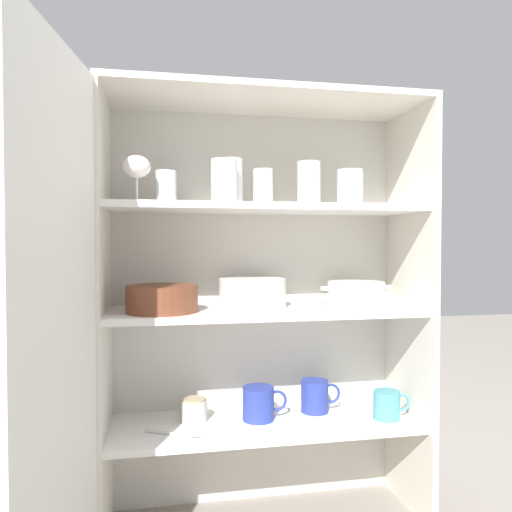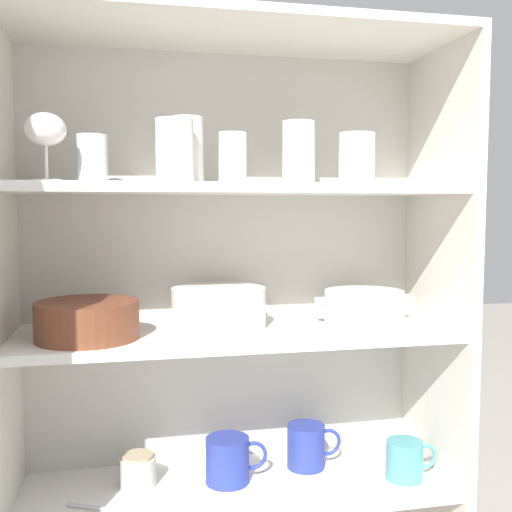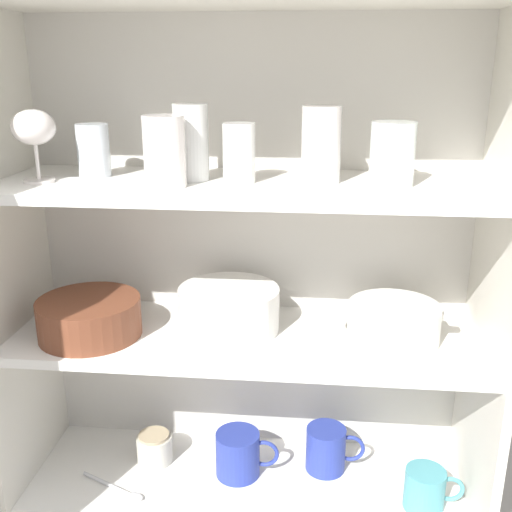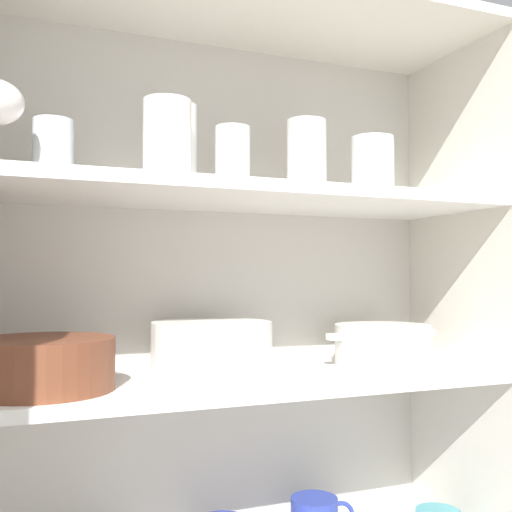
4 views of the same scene
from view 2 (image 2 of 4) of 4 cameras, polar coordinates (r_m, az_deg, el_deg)
cupboard_back_panel at (r=1.49m, az=-2.95°, el=-6.56°), size 0.98×0.02×1.30m
cupboard_side_left at (r=1.34m, az=-22.90°, el=-8.23°), size 0.02×0.34×1.30m
cupboard_side_right at (r=1.49m, az=16.85°, el=-6.73°), size 0.02×0.34×1.30m
cupboard_top_panel at (r=1.35m, az=-1.94°, el=20.57°), size 0.98×0.34×0.02m
shelf_board_lower at (r=1.45m, az=-1.82°, el=-21.20°), size 0.95×0.30×0.02m
shelf_board_middle at (r=1.33m, az=-1.86°, el=-7.39°), size 0.95×0.30×0.02m
shelf_board_upper at (r=1.30m, az=-1.90°, el=6.38°), size 0.95×0.30×0.02m
tumbler_glass_0 at (r=1.23m, az=-7.77°, el=9.88°), size 0.08×0.08×0.13m
tumbler_glass_1 at (r=1.30m, az=-2.24°, el=9.26°), size 0.06×0.06×0.11m
tumbler_glass_2 at (r=1.31m, az=-15.31°, el=8.87°), size 0.06×0.06×0.10m
tumbler_glass_3 at (r=1.37m, az=9.57°, el=9.08°), size 0.08×0.08×0.12m
tumbler_glass_4 at (r=1.30m, az=-6.49°, el=9.93°), size 0.07×0.07×0.14m
tumbler_glass_5 at (r=1.35m, az=4.08°, el=9.72°), size 0.07×0.07×0.14m
wine_glass_0 at (r=1.25m, az=-19.43°, el=11.09°), size 0.08×0.08×0.13m
plate_stack_white at (r=1.33m, az=-3.57°, el=-4.94°), size 0.21×0.21×0.09m
mixing_bowl_large at (r=1.27m, az=-15.77°, el=-5.77°), size 0.21×0.21×0.08m
casserole_dish at (r=1.40m, az=10.24°, el=-4.80°), size 0.23×0.18×0.08m
coffee_mug_primary at (r=1.50m, az=4.87°, el=-17.58°), size 0.13×0.09×0.10m
coffee_mug_extra_1 at (r=1.43m, az=-2.65°, el=-18.82°), size 0.14×0.10×0.10m
coffee_mug_extra_2 at (r=1.48m, az=14.03°, el=-18.32°), size 0.12×0.08×0.09m
storage_jar at (r=1.44m, az=-11.17°, el=-19.38°), size 0.08×0.08×0.07m
serving_spoon at (r=1.36m, az=-13.56°, el=-22.44°), size 0.16×0.09×0.01m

